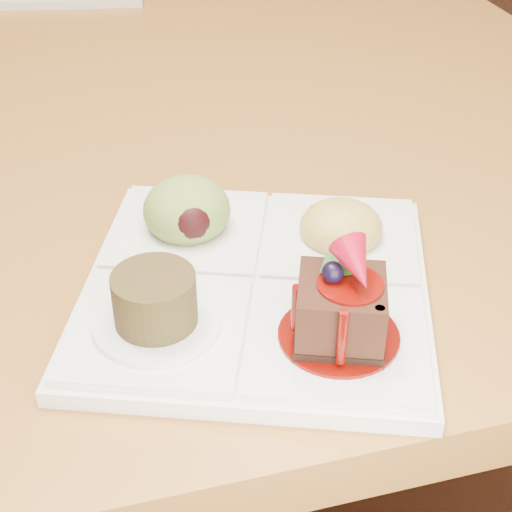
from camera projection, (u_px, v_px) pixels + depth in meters
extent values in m
plane|color=#502717|center=(149.00, 367.00, 1.57)|extent=(6.00, 6.00, 0.00)
cube|color=#976227|center=(109.00, 1.00, 1.14)|extent=(1.00, 1.80, 0.04)
cylinder|color=#976227|center=(254.00, 33.00, 2.11)|extent=(0.06, 0.06, 0.71)
cube|color=#311E10|center=(470.00, 38.00, 1.69)|extent=(0.57, 0.57, 0.04)
cylinder|color=#311E10|center=(378.00, 185.00, 1.69)|extent=(0.04, 0.04, 0.47)
cylinder|color=#311E10|center=(362.00, 108.00, 2.01)|extent=(0.04, 0.04, 0.47)
cube|color=white|center=(256.00, 290.00, 0.54)|extent=(0.30, 0.30, 0.01)
cube|color=white|center=(338.00, 340.00, 0.49)|extent=(0.14, 0.14, 0.01)
cube|color=white|center=(157.00, 329.00, 0.49)|extent=(0.14, 0.14, 0.01)
cube|color=white|center=(188.00, 230.00, 0.59)|extent=(0.14, 0.14, 0.01)
cube|color=white|center=(340.00, 238.00, 0.58)|extent=(0.14, 0.14, 0.01)
cylinder|color=#570803|center=(339.00, 335.00, 0.48)|extent=(0.08, 0.08, 0.00)
cube|color=black|center=(339.00, 332.00, 0.48)|extent=(0.07, 0.07, 0.01)
cube|color=black|center=(341.00, 306.00, 0.47)|extent=(0.07, 0.07, 0.03)
cylinder|color=#570803|center=(343.00, 283.00, 0.46)|extent=(0.04, 0.04, 0.00)
sphere|color=black|center=(333.00, 272.00, 0.46)|extent=(0.01, 0.01, 0.01)
cone|color=maroon|center=(357.00, 265.00, 0.45)|extent=(0.03, 0.04, 0.03)
cube|color=#164912|center=(341.00, 265.00, 0.47)|extent=(0.01, 0.01, 0.01)
cube|color=#164912|center=(330.00, 265.00, 0.47)|extent=(0.02, 0.02, 0.01)
cylinder|color=#570803|center=(342.00, 337.00, 0.45)|extent=(0.01, 0.01, 0.04)
cylinder|color=#570803|center=(377.00, 331.00, 0.45)|extent=(0.01, 0.01, 0.03)
cylinder|color=#570803|center=(296.00, 308.00, 0.47)|extent=(0.01, 0.01, 0.03)
cylinder|color=white|center=(157.00, 323.00, 0.49)|extent=(0.08, 0.08, 0.00)
cylinder|color=#402212|center=(155.00, 299.00, 0.48)|extent=(0.05, 0.05, 0.03)
cylinder|color=#4A1E0F|center=(153.00, 284.00, 0.47)|extent=(0.04, 0.04, 0.00)
ellipsoid|color=olive|center=(187.00, 210.00, 0.58)|extent=(0.06, 0.06, 0.05)
ellipsoid|color=black|center=(192.00, 223.00, 0.56)|extent=(0.03, 0.02, 0.03)
ellipsoid|color=gold|center=(341.00, 227.00, 0.57)|extent=(0.06, 0.06, 0.04)
cube|color=red|center=(353.00, 219.00, 0.57)|extent=(0.02, 0.02, 0.01)
cube|color=#567319|center=(339.00, 215.00, 0.58)|extent=(0.02, 0.02, 0.01)
cube|color=red|center=(321.00, 215.00, 0.57)|extent=(0.02, 0.02, 0.01)
cube|color=#567319|center=(330.00, 228.00, 0.57)|extent=(0.02, 0.02, 0.01)
cube|color=red|center=(344.00, 227.00, 0.56)|extent=(0.02, 0.02, 0.01)
cube|color=#567319|center=(354.00, 228.00, 0.57)|extent=(0.02, 0.02, 0.01)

